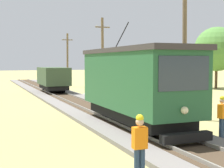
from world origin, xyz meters
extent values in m
cube|color=#235633|center=(0.00, 16.30, 2.30)|extent=(2.50, 8.00, 2.60)
cube|color=#383333|center=(0.00, 16.30, 3.71)|extent=(2.60, 8.32, 0.22)
cube|color=black|center=(0.00, 16.30, 0.72)|extent=(2.10, 7.04, 0.44)
cube|color=#2D3842|center=(0.00, 12.28, 2.77)|extent=(2.10, 0.03, 1.25)
cube|color=#2D3842|center=(1.26, 16.30, 2.66)|extent=(0.02, 6.72, 1.04)
sphere|color=#F4EAB2|center=(0.00, 12.24, 1.45)|extent=(0.28, 0.28, 0.28)
cylinder|color=black|center=(0.00, 17.90, 4.52)|extent=(0.05, 1.67, 1.19)
cube|color=black|center=(0.00, 12.10, 0.50)|extent=(2.00, 0.36, 0.32)
cylinder|color=black|center=(0.00, 14.06, 0.72)|extent=(1.54, 0.80, 0.80)
cylinder|color=black|center=(0.00, 18.54, 0.72)|extent=(1.54, 0.80, 0.80)
cube|color=#384C33|center=(0.00, 35.00, 1.78)|extent=(2.40, 5.20, 1.70)
cube|color=black|center=(0.00, 35.00, 0.70)|extent=(2.02, 4.78, 0.38)
cylinder|color=black|center=(0.00, 33.44, 0.70)|extent=(1.54, 0.76, 0.76)
cylinder|color=black|center=(0.00, 36.56, 0.70)|extent=(1.54, 0.76, 0.76)
cylinder|color=brown|center=(3.69, 17.76, 3.86)|extent=(0.24, 0.39, 7.73)
cylinder|color=brown|center=(3.69, 30.83, 3.59)|extent=(0.24, 0.45, 7.19)
cube|color=brown|center=(3.69, 30.83, 6.33)|extent=(1.40, 0.10, 0.10)
cylinder|color=silver|center=(3.14, 30.83, 6.43)|extent=(0.08, 0.08, 0.10)
cylinder|color=silver|center=(4.24, 30.83, 6.43)|extent=(0.08, 0.08, 0.10)
cylinder|color=brown|center=(3.69, 43.94, 3.40)|extent=(0.24, 0.41, 6.80)
cube|color=brown|center=(3.69, 43.94, 5.98)|extent=(1.40, 0.10, 0.10)
cylinder|color=silver|center=(3.14, 43.94, 6.08)|extent=(0.08, 0.08, 0.10)
cylinder|color=silver|center=(4.24, 43.94, 6.08)|extent=(0.08, 0.08, 0.10)
cone|color=#9E998E|center=(3.68, 32.99, 0.45)|extent=(2.42, 2.42, 0.91)
cylinder|color=navy|center=(-2.91, 10.14, 0.43)|extent=(0.15, 0.15, 0.86)
cylinder|color=navy|center=(-2.75, 10.14, 0.43)|extent=(0.15, 0.15, 0.86)
cube|color=orange|center=(-2.83, 10.14, 1.15)|extent=(0.39, 0.25, 0.58)
sphere|color=tan|center=(-2.83, 10.14, 1.58)|extent=(0.22, 0.22, 0.22)
sphere|color=yellow|center=(-2.83, 10.14, 1.68)|extent=(0.21, 0.21, 0.21)
cylinder|color=navy|center=(2.41, 13.17, 0.43)|extent=(0.15, 0.15, 0.86)
cylinder|color=navy|center=(2.55, 13.24, 0.43)|extent=(0.15, 0.15, 0.86)
cube|color=orange|center=(2.48, 13.21, 1.15)|extent=(0.45, 0.38, 0.58)
sphere|color=tan|center=(2.48, 13.21, 1.58)|extent=(0.22, 0.22, 0.22)
sphere|color=yellow|center=(2.48, 13.21, 1.68)|extent=(0.21, 0.21, 0.21)
cylinder|color=#4C3823|center=(19.45, 34.49, 1.37)|extent=(0.32, 0.32, 2.73)
sphere|color=#4C7F38|center=(19.45, 34.49, 4.70)|extent=(5.26, 5.26, 5.26)
camera|label=1|loc=(-6.75, 2.27, 3.17)|focal=53.32mm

